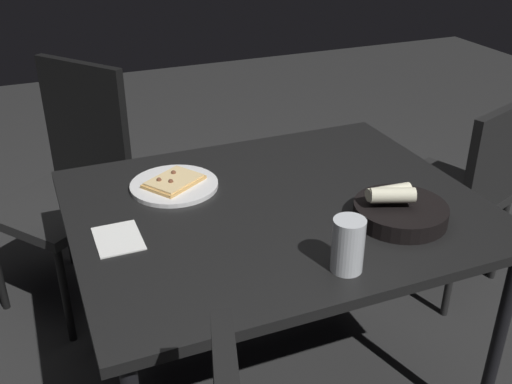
{
  "coord_description": "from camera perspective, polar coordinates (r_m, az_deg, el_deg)",
  "views": [
    {
      "loc": [
        -1.41,
        0.64,
        1.58
      ],
      "look_at": [
        0.01,
        0.06,
        0.77
      ],
      "focal_mm": 41.94,
      "sensor_mm": 36.0,
      "label": 1
    }
  ],
  "objects": [
    {
      "name": "napkin",
      "position": [
        1.64,
        -13.02,
        -4.34
      ],
      "size": [
        0.16,
        0.12,
        0.0
      ],
      "color": "white",
      "rests_on": "dining_table"
    },
    {
      "name": "dining_table",
      "position": [
        1.8,
        1.96,
        -2.71
      ],
      "size": [
        0.97,
        1.19,
        0.72
      ],
      "color": "black",
      "rests_on": "ground"
    },
    {
      "name": "bread_basket",
      "position": [
        1.72,
        13.48,
        -1.72
      ],
      "size": [
        0.26,
        0.26,
        0.11
      ],
      "color": "black",
      "rests_on": "dining_table"
    },
    {
      "name": "chair_near",
      "position": [
        2.54,
        19.19,
        0.71
      ],
      "size": [
        0.56,
        0.56,
        0.85
      ],
      "color": "black",
      "rests_on": "ground"
    },
    {
      "name": "chair_far",
      "position": [
        2.47,
        -17.21,
        1.64
      ],
      "size": [
        0.62,
        0.62,
        0.97
      ],
      "color": "#252525",
      "rests_on": "ground"
    },
    {
      "name": "ground",
      "position": [
        2.21,
        1.67,
        -17.75
      ],
      "size": [
        8.0,
        8.0,
        0.0
      ],
      "primitive_type": "plane",
      "color": "#282828"
    },
    {
      "name": "pizza_plate",
      "position": [
        1.88,
        -7.82,
        0.74
      ],
      "size": [
        0.27,
        0.27,
        0.04
      ],
      "color": "white",
      "rests_on": "dining_table"
    },
    {
      "name": "beer_glass",
      "position": [
        1.47,
        8.74,
        -5.23
      ],
      "size": [
        0.08,
        0.08,
        0.14
      ],
      "color": "silver",
      "rests_on": "dining_table"
    }
  ]
}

